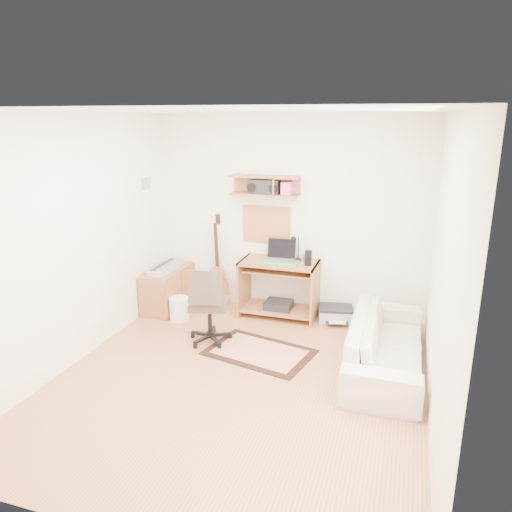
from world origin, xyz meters
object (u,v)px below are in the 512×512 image
(desk, at_px, (279,289))
(sofa, at_px, (387,336))
(cabinet, at_px, (168,288))
(task_chair, at_px, (209,304))
(printer, at_px, (336,314))

(desk, bearing_deg, sofa, -35.19)
(cabinet, xyz_separation_m, sofa, (2.96, -0.83, 0.09))
(task_chair, xyz_separation_m, printer, (1.32, 1.07, -0.38))
(desk, height_order, cabinet, desk)
(printer, relative_size, sofa, 0.24)
(task_chair, height_order, cabinet, task_chair)
(task_chair, bearing_deg, desk, 47.63)
(task_chair, bearing_deg, cabinet, 127.33)
(sofa, bearing_deg, printer, 31.85)
(cabinet, relative_size, sofa, 0.48)
(task_chair, relative_size, printer, 2.11)
(printer, bearing_deg, desk, 174.31)
(desk, height_order, sofa, desk)
(printer, bearing_deg, task_chair, -153.05)
(task_chair, relative_size, cabinet, 1.04)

